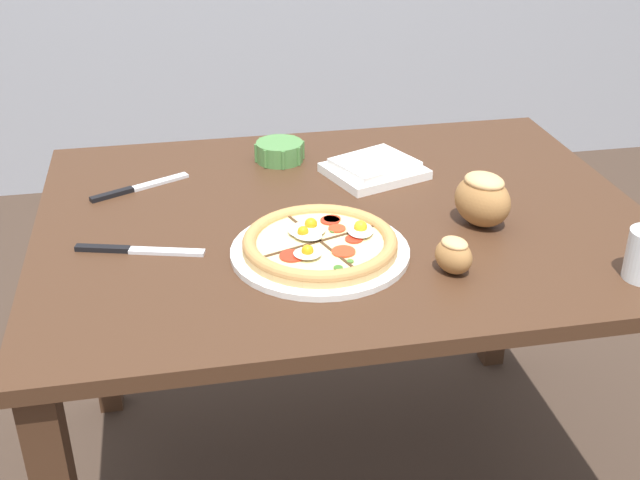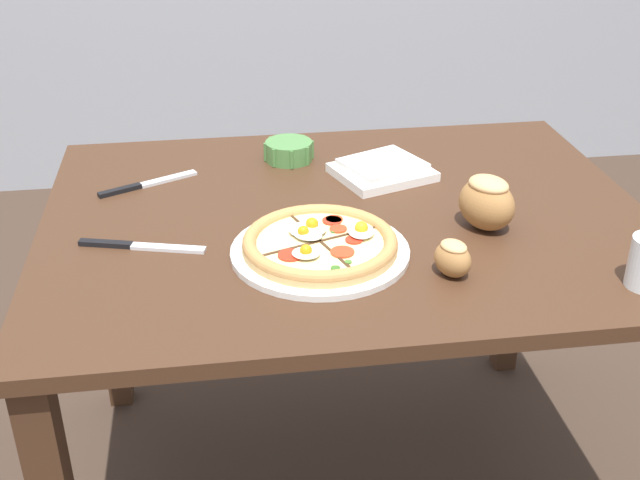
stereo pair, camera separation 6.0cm
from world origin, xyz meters
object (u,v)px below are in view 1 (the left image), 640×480
object	(u,v)px
bread_piece_near	(454,255)
knife_main	(138,250)
pizza	(320,245)
bread_piece_mid	(483,198)
dining_table	(342,256)
ramekin_bowl	(280,151)
napkin_folded	(375,169)
knife_spare	(139,187)

from	to	relation	value
bread_piece_near	knife_main	size ratio (longest dim) A/B	0.38
pizza	bread_piece_mid	distance (m)	0.34
dining_table	ramekin_bowl	bearing A→B (deg)	106.06
dining_table	napkin_folded	world-z (taller)	napkin_folded
pizza	bread_piece_mid	size ratio (longest dim) A/B	2.23
napkin_folded	knife_main	size ratio (longest dim) A/B	1.02
napkin_folded	knife_main	bearing A→B (deg)	-153.16
dining_table	knife_spare	xyz separation A→B (m)	(-0.41, 0.19, 0.11)
pizza	knife_spare	bearing A→B (deg)	132.53
bread_piece_near	knife_main	distance (m)	0.57
bread_piece_mid	bread_piece_near	bearing A→B (deg)	-124.78
bread_piece_near	pizza	bearing A→B (deg)	153.85
napkin_folded	knife_main	xyz separation A→B (m)	(-0.52, -0.26, -0.01)
bread_piece_near	knife_spare	distance (m)	0.72
knife_spare	pizza	bearing A→B (deg)	-73.87
bread_piece_mid	knife_spare	bearing A→B (deg)	155.74
dining_table	napkin_folded	xyz separation A→B (m)	(0.11, 0.17, 0.12)
pizza	ramekin_bowl	xyz separation A→B (m)	(-0.01, 0.46, 0.00)
bread_piece_mid	knife_main	world-z (taller)	bread_piece_mid
napkin_folded	ramekin_bowl	bearing A→B (deg)	147.34
pizza	bread_piece_mid	xyz separation A→B (m)	(0.33, 0.06, 0.04)
bread_piece_near	bread_piece_mid	xyz separation A→B (m)	(0.12, 0.17, 0.02)
napkin_folded	knife_spare	world-z (taller)	napkin_folded
dining_table	knife_spare	distance (m)	0.46
dining_table	bread_piece_mid	size ratio (longest dim) A/B	8.26
pizza	bread_piece_mid	bearing A→B (deg)	10.18
bread_piece_mid	knife_main	size ratio (longest dim) A/B	0.62
dining_table	bread_piece_mid	bearing A→B (deg)	-22.03
napkin_folded	bread_piece_near	distance (m)	0.44
ramekin_bowl	bread_piece_near	distance (m)	0.61
napkin_folded	bread_piece_near	world-z (taller)	bread_piece_near
knife_main	bread_piece_mid	bearing A→B (deg)	14.31
dining_table	bread_piece_near	size ratio (longest dim) A/B	13.49
knife_main	knife_spare	distance (m)	0.29
dining_table	knife_main	bearing A→B (deg)	-167.46
ramekin_bowl	bread_piece_near	bearing A→B (deg)	-68.40
knife_main	knife_spare	bearing A→B (deg)	105.29
bread_piece_near	knife_spare	size ratio (longest dim) A/B	0.43
napkin_folded	knife_spare	bearing A→B (deg)	177.34
bread_piece_near	napkin_folded	bearing A→B (deg)	93.74
dining_table	napkin_folded	distance (m)	0.24
bread_piece_near	bread_piece_mid	size ratio (longest dim) A/B	0.61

